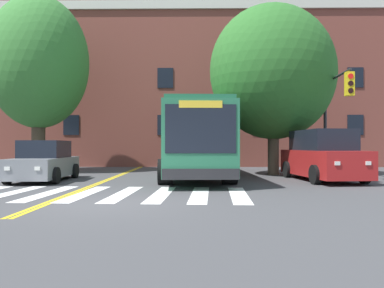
{
  "coord_description": "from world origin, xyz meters",
  "views": [
    {
      "loc": [
        2.33,
        -9.73,
        1.52
      ],
      "look_at": [
        2.09,
        7.25,
        1.57
      ],
      "focal_mm": 35.0,
      "sensor_mm": 36.0,
      "label": 1
    }
  ],
  "objects": [
    {
      "name": "street_tree_curbside_large",
      "position": [
        6.25,
        9.56,
        5.26
      ],
      "size": [
        8.9,
        8.6,
        8.72
      ],
      "color": "brown",
      "rests_on": "ground"
    },
    {
      "name": "car_black_behind_bus",
      "position": [
        3.11,
        18.73,
        0.82
      ],
      "size": [
        2.04,
        3.95,
        1.77
      ],
      "color": "black",
      "rests_on": "ground"
    },
    {
      "name": "ground_plane",
      "position": [
        0.0,
        0.0,
        0.0
      ],
      "size": [
        120.0,
        120.0,
        0.0
      ],
      "primitive_type": "plane",
      "color": "#424244"
    },
    {
      "name": "car_grey_near_lane",
      "position": [
        -4.2,
        6.12,
        0.78
      ],
      "size": [
        2.26,
        4.54,
        1.72
      ],
      "color": "slate",
      "rests_on": "ground"
    },
    {
      "name": "crosswalk",
      "position": [
        -0.58,
        1.88,
        0.0
      ],
      "size": [
        9.06,
        4.32,
        0.01
      ],
      "color": "white",
      "rests_on": "ground"
    },
    {
      "name": "city_bus",
      "position": [
        2.17,
        8.27,
        1.76
      ],
      "size": [
        3.43,
        11.6,
        3.24
      ],
      "color": "#28704C",
      "rests_on": "ground"
    },
    {
      "name": "traffic_light_near_corner",
      "position": [
        8.79,
        7.91,
        3.46
      ],
      "size": [
        0.42,
        3.7,
        5.2
      ],
      "color": "#28282D",
      "rests_on": "ground"
    },
    {
      "name": "building_facade",
      "position": [
        0.1,
        20.16,
        5.87
      ],
      "size": [
        33.01,
        7.79,
        11.74
      ],
      "color": "brown",
      "rests_on": "ground"
    },
    {
      "name": "lane_line_yellow_inner",
      "position": [
        -1.67,
        15.88,
        0.0
      ],
      "size": [
        0.12,
        36.0,
        0.01
      ],
      "primitive_type": "cube",
      "color": "gold",
      "rests_on": "ground"
    },
    {
      "name": "car_red_far_lane",
      "position": [
        7.72,
        6.48,
        1.04
      ],
      "size": [
        2.61,
        5.3,
        2.18
      ],
      "color": "#AD1E1E",
      "rests_on": "ground"
    },
    {
      "name": "lane_line_yellow_outer",
      "position": [
        -1.51,
        15.88,
        0.0
      ],
      "size": [
        0.12,
        36.0,
        0.01
      ],
      "primitive_type": "cube",
      "color": "gold",
      "rests_on": "ground"
    },
    {
      "name": "street_tree_curbside_small",
      "position": [
        -6.78,
        11.58,
        6.25
      ],
      "size": [
        8.12,
        8.21,
        10.06
      ],
      "color": "#4C3D2D",
      "rests_on": "ground"
    }
  ]
}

